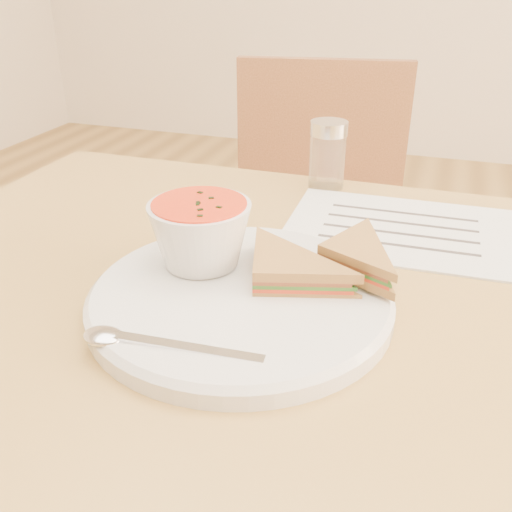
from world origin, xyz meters
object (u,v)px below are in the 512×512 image
at_px(chair_far, 311,273).
at_px(soup_bowl, 201,237).
at_px(plate, 240,300).
at_px(condiment_shaker, 327,155).

relative_size(chair_far, soup_bowl, 8.07).
xyz_separation_m(chair_far, plate, (0.07, -0.64, 0.32)).
distance_m(chair_far, condiment_shaker, 0.46).
relative_size(chair_far, condiment_shaker, 8.57).
bearing_deg(soup_bowl, condiment_shaker, 79.08).
distance_m(plate, condiment_shaker, 0.37).
height_order(soup_bowl, condiment_shaker, condiment_shaker).
height_order(chair_far, condiment_shaker, chair_far).
bearing_deg(plate, chair_far, 96.05).
distance_m(soup_bowl, condiment_shaker, 0.34).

